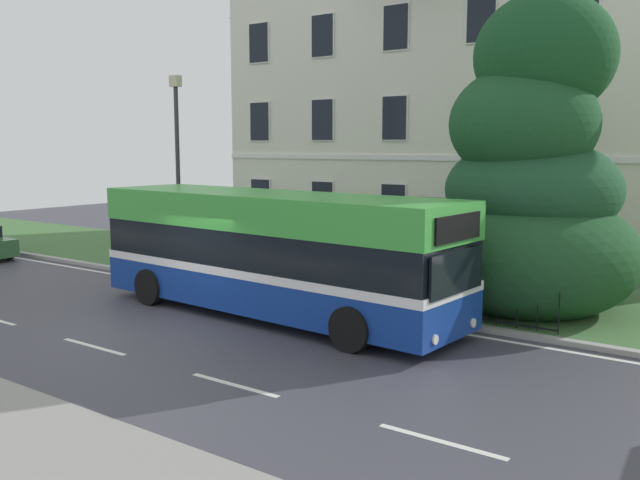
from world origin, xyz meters
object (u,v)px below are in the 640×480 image
object	(u,v)px
litter_bin	(386,281)
georgian_townhouse	(485,86)
street_lamp_post	(178,159)
single_decker_bus	(272,252)
evergreen_tree	(531,187)

from	to	relation	value
litter_bin	georgian_townhouse	bearing A→B (deg)	101.21
street_lamp_post	single_decker_bus	bearing A→B (deg)	-24.16
georgian_townhouse	litter_bin	bearing A→B (deg)	-78.79
evergreen_tree	litter_bin	xyz separation A→B (m)	(-3.08, -1.87, -2.48)
single_decker_bus	street_lamp_post	distance (m)	7.31
georgian_townhouse	single_decker_bus	bearing A→B (deg)	-87.95
single_decker_bus	street_lamp_post	size ratio (longest dim) A/B	1.62
single_decker_bus	litter_bin	xyz separation A→B (m)	(1.92, 2.27, -0.90)
single_decker_bus	street_lamp_post	world-z (taller)	street_lamp_post
street_lamp_post	georgian_townhouse	bearing A→B (deg)	63.49
evergreen_tree	litter_bin	bearing A→B (deg)	-148.73
single_decker_bus	litter_bin	distance (m)	3.11
single_decker_bus	litter_bin	bearing A→B (deg)	53.39
evergreen_tree	litter_bin	distance (m)	4.37
georgian_townhouse	litter_bin	world-z (taller)	georgian_townhouse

